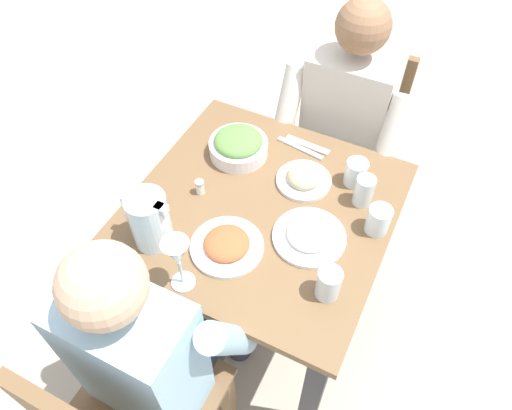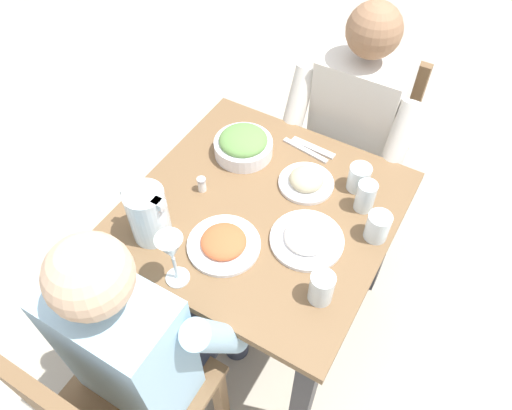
{
  "view_description": "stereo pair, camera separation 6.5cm",
  "coord_description": "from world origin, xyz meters",
  "px_view_note": "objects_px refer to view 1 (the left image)",
  "views": [
    {
      "loc": [
        -0.42,
        0.89,
        1.91
      ],
      "look_at": [
        0.01,
        0.02,
        0.73
      ],
      "focal_mm": 33.73,
      "sensor_mm": 36.0,
      "label": 1
    },
    {
      "loc": [
        -0.48,
        0.86,
        1.91
      ],
      "look_at": [
        0.01,
        0.02,
        0.73
      ],
      "focal_mm": 33.73,
      "sensor_mm": 36.0,
      "label": 2
    }
  ],
  "objects_px": {
    "water_glass_near_left": "(364,191)",
    "wine_glass": "(177,255)",
    "salad_bowl": "(238,145)",
    "diner_far": "(160,337)",
    "chair_near": "(349,135)",
    "plate_beans": "(304,178)",
    "plate_yoghurt": "(309,235)",
    "water_glass_by_pitcher": "(356,173)",
    "salt_shaker": "(200,187)",
    "dining_table": "(261,230)",
    "water_pitcher": "(150,220)",
    "diner_near": "(337,138)",
    "water_glass_far_left": "(329,284)",
    "plate_rice_curry": "(227,245)",
    "water_glass_near_right": "(378,220)"
  },
  "relations": [
    {
      "from": "chair_near",
      "to": "plate_beans",
      "type": "bearing_deg",
      "value": 89.29
    },
    {
      "from": "diner_near",
      "to": "salt_shaker",
      "type": "bearing_deg",
      "value": 61.06
    },
    {
      "from": "water_glass_near_left",
      "to": "wine_glass",
      "type": "distance_m",
      "value": 0.64
    },
    {
      "from": "plate_rice_curry",
      "to": "chair_near",
      "type": "bearing_deg",
      "value": -97.03
    },
    {
      "from": "diner_far",
      "to": "salt_shaker",
      "type": "relative_size",
      "value": 21.3
    },
    {
      "from": "plate_yoghurt",
      "to": "plate_beans",
      "type": "distance_m",
      "value": 0.23
    },
    {
      "from": "diner_far",
      "to": "water_glass_by_pitcher",
      "type": "distance_m",
      "value": 0.81
    },
    {
      "from": "salad_bowl",
      "to": "water_glass_near_right",
      "type": "distance_m",
      "value": 0.55
    },
    {
      "from": "diner_near",
      "to": "water_pitcher",
      "type": "height_order",
      "value": "diner_near"
    },
    {
      "from": "chair_near",
      "to": "diner_far",
      "type": "xyz_separation_m",
      "value": [
        0.16,
        1.2,
        0.15
      ]
    },
    {
      "from": "water_glass_near_left",
      "to": "wine_glass",
      "type": "bearing_deg",
      "value": 54.98
    },
    {
      "from": "water_glass_near_left",
      "to": "wine_glass",
      "type": "relative_size",
      "value": 0.56
    },
    {
      "from": "plate_rice_curry",
      "to": "plate_beans",
      "type": "distance_m",
      "value": 0.37
    },
    {
      "from": "plate_yoghurt",
      "to": "water_glass_far_left",
      "type": "distance_m",
      "value": 0.2
    },
    {
      "from": "diner_near",
      "to": "plate_rice_curry",
      "type": "distance_m",
      "value": 0.71
    },
    {
      "from": "diner_near",
      "to": "water_pitcher",
      "type": "bearing_deg",
      "value": 66.81
    },
    {
      "from": "dining_table",
      "to": "plate_yoghurt",
      "type": "distance_m",
      "value": 0.24
    },
    {
      "from": "plate_yoghurt",
      "to": "water_glass_by_pitcher",
      "type": "bearing_deg",
      "value": -99.46
    },
    {
      "from": "dining_table",
      "to": "plate_yoghurt",
      "type": "height_order",
      "value": "plate_yoghurt"
    },
    {
      "from": "plate_beans",
      "to": "wine_glass",
      "type": "height_order",
      "value": "wine_glass"
    },
    {
      "from": "diner_far",
      "to": "water_glass_near_left",
      "type": "bearing_deg",
      "value": -118.5
    },
    {
      "from": "chair_near",
      "to": "salad_bowl",
      "type": "bearing_deg",
      "value": 62.79
    },
    {
      "from": "water_glass_near_right",
      "to": "water_glass_near_left",
      "type": "relative_size",
      "value": 0.88
    },
    {
      "from": "water_glass_near_left",
      "to": "water_pitcher",
      "type": "bearing_deg",
      "value": 39.11
    },
    {
      "from": "plate_yoghurt",
      "to": "salt_shaker",
      "type": "bearing_deg",
      "value": -1.97
    },
    {
      "from": "salad_bowl",
      "to": "plate_beans",
      "type": "height_order",
      "value": "salad_bowl"
    },
    {
      "from": "chair_near",
      "to": "diner_near",
      "type": "bearing_deg",
      "value": 90.0
    },
    {
      "from": "water_pitcher",
      "to": "wine_glass",
      "type": "distance_m",
      "value": 0.19
    },
    {
      "from": "water_glass_by_pitcher",
      "to": "water_glass_near_left",
      "type": "height_order",
      "value": "water_glass_near_left"
    },
    {
      "from": "wine_glass",
      "to": "salt_shaker",
      "type": "bearing_deg",
      "value": -67.73
    },
    {
      "from": "water_pitcher",
      "to": "dining_table",
      "type": "bearing_deg",
      "value": -132.42
    },
    {
      "from": "diner_near",
      "to": "water_glass_by_pitcher",
      "type": "relative_size",
      "value": 12.42
    },
    {
      "from": "chair_near",
      "to": "plate_yoghurt",
      "type": "height_order",
      "value": "chair_near"
    },
    {
      "from": "water_glass_near_left",
      "to": "plate_beans",
      "type": "bearing_deg",
      "value": 0.97
    },
    {
      "from": "water_glass_near_left",
      "to": "water_glass_far_left",
      "type": "bearing_deg",
      "value": 92.99
    },
    {
      "from": "diner_near",
      "to": "chair_near",
      "type": "bearing_deg",
      "value": -90.0
    },
    {
      "from": "chair_near",
      "to": "plate_beans",
      "type": "height_order",
      "value": "chair_near"
    },
    {
      "from": "diner_near",
      "to": "plate_rice_curry",
      "type": "relative_size",
      "value": 5.13
    },
    {
      "from": "salad_bowl",
      "to": "diner_far",
      "type": "bearing_deg",
      "value": 98.6
    },
    {
      "from": "water_glass_near_right",
      "to": "water_glass_by_pitcher",
      "type": "height_order",
      "value": "water_glass_near_right"
    },
    {
      "from": "diner_near",
      "to": "plate_rice_curry",
      "type": "height_order",
      "value": "diner_near"
    },
    {
      "from": "plate_yoghurt",
      "to": "plate_beans",
      "type": "xyz_separation_m",
      "value": [
        0.11,
        -0.21,
        0.0
      ]
    },
    {
      "from": "chair_near",
      "to": "diner_near",
      "type": "xyz_separation_m",
      "value": [
        -0.0,
        0.2,
        0.15
      ]
    },
    {
      "from": "dining_table",
      "to": "diner_near",
      "type": "relative_size",
      "value": 0.72
    },
    {
      "from": "dining_table",
      "to": "plate_yoghurt",
      "type": "bearing_deg",
      "value": 165.33
    },
    {
      "from": "water_pitcher",
      "to": "salt_shaker",
      "type": "bearing_deg",
      "value": -97.6
    },
    {
      "from": "water_pitcher",
      "to": "plate_beans",
      "type": "relative_size",
      "value": 1.02
    },
    {
      "from": "diner_far",
      "to": "plate_rice_curry",
      "type": "height_order",
      "value": "diner_far"
    },
    {
      "from": "water_pitcher",
      "to": "water_glass_far_left",
      "type": "bearing_deg",
      "value": -173.81
    },
    {
      "from": "water_glass_far_left",
      "to": "water_glass_by_pitcher",
      "type": "bearing_deg",
      "value": -81.0
    }
  ]
}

